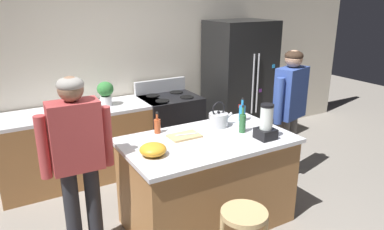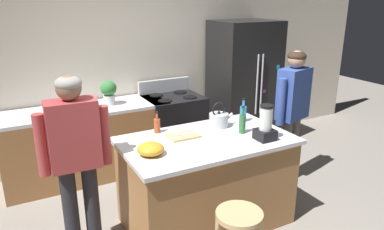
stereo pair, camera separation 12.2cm
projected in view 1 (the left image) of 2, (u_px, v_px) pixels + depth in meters
The scene contains 18 objects.
ground_plane at pixel (207, 220), 3.75m from camera, with size 14.00×14.00×0.00m, color gray.
back_wall at pixel (131, 61), 4.93m from camera, with size 8.00×0.10×2.70m, color beige.
kitchen_island at pixel (207, 181), 3.61m from camera, with size 1.62×0.95×0.91m.
back_counter_run at pixel (86, 144), 4.50m from camera, with size 2.00×0.64×0.91m.
refrigerator at pixel (239, 85), 5.40m from camera, with size 0.90×0.73×1.87m.
stove_range at pixel (170, 128), 5.03m from camera, with size 0.76×0.65×1.09m.
person_by_island_left at pixel (77, 153), 2.96m from camera, with size 0.59×0.23×1.62m.
person_by_sink_right at pixel (290, 105), 4.30m from camera, with size 0.59×0.32×1.62m.
bar_stool at pixel (244, 228), 2.79m from camera, with size 0.36×0.36×0.65m.
potted_plant at pixel (105, 92), 4.45m from camera, with size 0.20×0.20×0.30m.
blender_appliance at pixel (266, 124), 3.42m from camera, with size 0.17×0.17×0.34m.
bottle_soda at pixel (242, 113), 3.93m from camera, with size 0.07×0.07×0.26m.
bottle_cooking_sauce at pixel (157, 125), 3.58m from camera, with size 0.06×0.06×0.22m.
bottle_olive_oil at pixel (243, 123), 3.60m from camera, with size 0.07×0.07×0.28m.
mixing_bowl at pixel (153, 150), 3.09m from camera, with size 0.23×0.23×0.10m, color orange.
tea_kettle at pixel (219, 119), 3.77m from camera, with size 0.28×0.20×0.27m.
cutting_board at pixel (184, 136), 3.50m from camera, with size 0.30×0.20×0.02m, color tan.
chef_knife at pixel (186, 134), 3.51m from camera, with size 0.22×0.03×0.01m, color #B7BABF.
Camera 1 is at (-1.74, -2.72, 2.21)m, focal length 34.13 mm.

